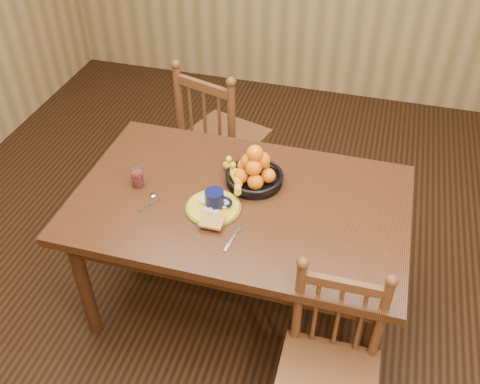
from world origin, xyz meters
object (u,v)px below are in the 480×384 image
(dining_table, at_px, (240,213))
(chair_near, at_px, (328,371))
(coffee_mug, at_px, (215,200))
(breakfast_plate, at_px, (213,208))
(chair_far, at_px, (221,138))
(fruit_bowl, at_px, (253,172))

(dining_table, height_order, chair_near, chair_near)
(coffee_mug, bearing_deg, breakfast_plate, -121.40)
(dining_table, height_order, coffee_mug, coffee_mug)
(chair_far, relative_size, coffee_mug, 7.70)
(chair_far, xyz_separation_m, fruit_bowl, (0.39, -0.68, 0.32))
(chair_far, xyz_separation_m, coffee_mug, (0.27, -0.92, 0.30))
(coffee_mug, distance_m, fruit_bowl, 0.26)
(breakfast_plate, bearing_deg, coffee_mug, 58.60)
(coffee_mug, height_order, fruit_bowl, fruit_bowl)
(chair_near, bearing_deg, coffee_mug, 141.07)
(chair_far, height_order, coffee_mug, chair_far)
(chair_near, relative_size, fruit_bowl, 2.79)
(dining_table, xyz_separation_m, chair_near, (0.55, -0.60, -0.23))
(chair_near, bearing_deg, breakfast_plate, 142.10)
(dining_table, relative_size, fruit_bowl, 4.94)
(chair_far, distance_m, chair_near, 1.69)
(chair_far, relative_size, chair_near, 1.13)
(fruit_bowl, bearing_deg, coffee_mug, -117.00)
(chair_near, relative_size, breakfast_plate, 3.14)
(chair_far, bearing_deg, breakfast_plate, 122.70)
(dining_table, bearing_deg, coffee_mug, -136.82)
(breakfast_plate, xyz_separation_m, fruit_bowl, (0.13, 0.25, 0.05))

